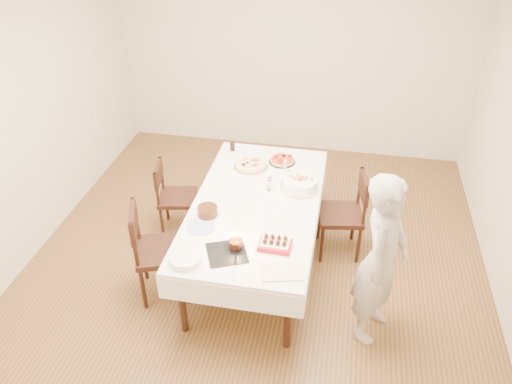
% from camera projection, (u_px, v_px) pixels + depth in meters
% --- Properties ---
extents(floor, '(5.00, 5.00, 0.00)m').
position_uv_depth(floor, '(255.00, 265.00, 4.98)').
color(floor, '#52331C').
rests_on(floor, ground).
extents(wall_back, '(4.50, 0.04, 2.70)m').
position_uv_depth(wall_back, '(293.00, 51.00, 6.25)').
color(wall_back, beige).
rests_on(wall_back, floor).
extents(wall_left, '(0.04, 5.00, 2.70)m').
position_uv_depth(wall_left, '(15.00, 124.00, 4.57)').
color(wall_left, beige).
rests_on(wall_left, floor).
extents(dining_table, '(1.59, 2.34, 0.75)m').
position_uv_depth(dining_table, '(256.00, 234.00, 4.79)').
color(dining_table, white).
rests_on(dining_table, floor).
extents(chair_right_savory, '(0.53, 0.53, 0.90)m').
position_uv_depth(chair_right_savory, '(340.00, 215.00, 4.92)').
color(chair_right_savory, black).
rests_on(chair_right_savory, floor).
extents(chair_left_savory, '(0.49, 0.49, 0.82)m').
position_uv_depth(chair_left_savory, '(178.00, 198.00, 5.24)').
color(chair_left_savory, black).
rests_on(chair_left_savory, floor).
extents(chair_left_dessert, '(0.63, 0.63, 0.96)m').
position_uv_depth(chair_left_dessert, '(162.00, 251.00, 4.43)').
color(chair_left_dessert, black).
rests_on(chair_left_dessert, floor).
extents(person, '(0.53, 0.65, 1.55)m').
position_uv_depth(person, '(381.00, 260.00, 3.90)').
color(person, beige).
rests_on(person, floor).
extents(pizza_white, '(0.45, 0.45, 0.04)m').
position_uv_depth(pizza_white, '(251.00, 165.00, 5.08)').
color(pizza_white, beige).
rests_on(pizza_white, dining_table).
extents(pizza_pepperoni, '(0.37, 0.37, 0.04)m').
position_uv_depth(pizza_pepperoni, '(282.00, 160.00, 5.17)').
color(pizza_pepperoni, red).
rests_on(pizza_pepperoni, dining_table).
extents(red_placemat, '(0.26, 0.26, 0.01)m').
position_uv_depth(red_placemat, '(296.00, 178.00, 4.92)').
color(red_placemat, '#B21E1E').
rests_on(red_placemat, dining_table).
extents(pasta_bowl, '(0.36, 0.36, 0.11)m').
position_uv_depth(pasta_bowl, '(300.00, 184.00, 4.73)').
color(pasta_bowl, white).
rests_on(pasta_bowl, dining_table).
extents(taper_candle, '(0.08, 0.08, 0.29)m').
position_uv_depth(taper_candle, '(285.00, 172.00, 4.74)').
color(taper_candle, white).
rests_on(taper_candle, dining_table).
extents(shaker_pair, '(0.12, 0.12, 0.11)m').
position_uv_depth(shaker_pair, '(269.00, 185.00, 4.71)').
color(shaker_pair, white).
rests_on(shaker_pair, dining_table).
extents(cola_glass, '(0.06, 0.06, 0.10)m').
position_uv_depth(cola_glass, '(232.00, 147.00, 5.36)').
color(cola_glass, black).
rests_on(cola_glass, dining_table).
extents(layer_cake, '(0.25, 0.25, 0.09)m').
position_uv_depth(layer_cake, '(208.00, 212.00, 4.39)').
color(layer_cake, '#371D0D').
rests_on(layer_cake, dining_table).
extents(cake_board, '(0.41, 0.41, 0.01)m').
position_uv_depth(cake_board, '(227.00, 253.00, 4.00)').
color(cake_board, black).
rests_on(cake_board, dining_table).
extents(birthday_cake, '(0.13, 0.13, 0.13)m').
position_uv_depth(birthday_cake, '(236.00, 241.00, 4.01)').
color(birthday_cake, '#3E1A11').
rests_on(birthday_cake, dining_table).
extents(strawberry_box, '(0.27, 0.18, 0.07)m').
position_uv_depth(strawberry_box, '(275.00, 244.00, 4.04)').
color(strawberry_box, '#AD1321').
rests_on(strawberry_box, dining_table).
extents(box_lid, '(0.35, 0.27, 0.03)m').
position_uv_depth(box_lid, '(281.00, 272.00, 3.82)').
color(box_lid, beige).
rests_on(box_lid, dining_table).
extents(plate_stack, '(0.30, 0.30, 0.05)m').
position_uv_depth(plate_stack, '(186.00, 258.00, 3.91)').
color(plate_stack, white).
rests_on(plate_stack, dining_table).
extents(china_plate, '(0.29, 0.29, 0.01)m').
position_uv_depth(china_plate, '(201.00, 226.00, 4.28)').
color(china_plate, white).
rests_on(china_plate, dining_table).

